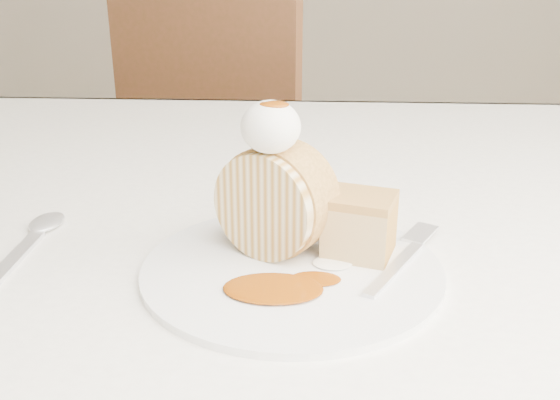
{
  "coord_description": "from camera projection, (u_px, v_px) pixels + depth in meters",
  "views": [
    {
      "loc": [
        0.05,
        -0.42,
        0.98
      ],
      "look_at": [
        0.02,
        0.02,
        0.81
      ],
      "focal_mm": 40.0,
      "sensor_mm": 36.0,
      "label": 1
    }
  ],
  "objects": [
    {
      "name": "table",
      "position": [
        272.0,
        265.0,
        0.7
      ],
      "size": [
        1.4,
        0.9,
        0.75
      ],
      "color": "white",
      "rests_on": "ground"
    },
    {
      "name": "chair_far",
      "position": [
        228.0,
        152.0,
        1.54
      ],
      "size": [
        0.55,
        0.55,
        0.94
      ],
      "rotation": [
        0.0,
        0.0,
        2.84
      ],
      "color": "brown",
      "rests_on": "ground"
    },
    {
      "name": "plate",
      "position": [
        292.0,
        269.0,
        0.49
      ],
      "size": [
        0.29,
        0.29,
        0.01
      ],
      "primitive_type": "cylinder",
      "rotation": [
        0.0,
        0.0,
        -0.3
      ],
      "color": "white",
      "rests_on": "table"
    },
    {
      "name": "roulade_slice",
      "position": [
        275.0,
        201.0,
        0.5
      ],
      "size": [
        0.1,
        0.08,
        0.09
      ],
      "primitive_type": "cylinder",
      "rotation": [
        1.57,
        0.0,
        -0.51
      ],
      "color": "beige",
      "rests_on": "plate"
    },
    {
      "name": "cake_chunk",
      "position": [
        359.0,
        228.0,
        0.5
      ],
      "size": [
        0.06,
        0.06,
        0.04
      ],
      "primitive_type": "cube",
      "rotation": [
        0.0,
        0.0,
        -0.3
      ],
      "color": "tan",
      "rests_on": "plate"
    },
    {
      "name": "whipped_cream",
      "position": [
        271.0,
        127.0,
        0.46
      ],
      "size": [
        0.05,
        0.05,
        0.04
      ],
      "primitive_type": "ellipsoid",
      "color": "white",
      "rests_on": "roulade_slice"
    },
    {
      "name": "caramel_drizzle",
      "position": [
        274.0,
        98.0,
        0.45
      ],
      "size": [
        0.02,
        0.02,
        0.0
      ],
      "primitive_type": "ellipsoid",
      "color": "#823805",
      "rests_on": "whipped_cream"
    },
    {
      "name": "caramel_pool",
      "position": [
        273.0,
        288.0,
        0.45
      ],
      "size": [
        0.08,
        0.07,
        0.0
      ],
      "primitive_type": null,
      "rotation": [
        0.0,
        0.0,
        -0.3
      ],
      "color": "#823805",
      "rests_on": "plate"
    },
    {
      "name": "fork",
      "position": [
        395.0,
        268.0,
        0.48
      ],
      "size": [
        0.08,
        0.13,
        0.0
      ],
      "primitive_type": "cube",
      "rotation": [
        0.0,
        0.0,
        -0.49
      ],
      "color": "silver",
      "rests_on": "plate"
    },
    {
      "name": "spoon",
      "position": [
        5.0,
        269.0,
        0.49
      ],
      "size": [
        0.03,
        0.17,
        0.0
      ],
      "primitive_type": "cube",
      "rotation": [
        0.0,
        0.0,
        0.03
      ],
      "color": "silver",
      "rests_on": "table"
    }
  ]
}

